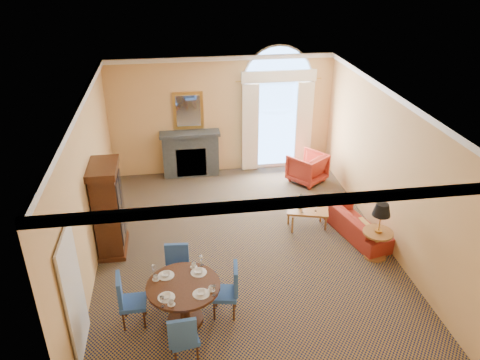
{
  "coord_description": "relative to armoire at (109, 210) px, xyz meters",
  "views": [
    {
      "loc": [
        -1.3,
        -8.16,
        5.78
      ],
      "look_at": [
        0.0,
        0.5,
        1.3
      ],
      "focal_mm": 35.0,
      "sensor_mm": 36.0,
      "label": 1
    }
  ],
  "objects": [
    {
      "name": "ground",
      "position": [
        2.72,
        -0.27,
        -0.94
      ],
      "size": [
        7.5,
        7.5,
        0.0
      ],
      "primitive_type": "plane",
      "color": "#111736",
      "rests_on": "ground"
    },
    {
      "name": "side_table",
      "position": [
        5.32,
        -1.09,
        -0.16
      ],
      "size": [
        0.61,
        0.61,
        1.22
      ],
      "color": "#9C612E",
      "rests_on": "ground"
    },
    {
      "name": "room_envelope",
      "position": [
        2.69,
        0.4,
        1.57
      ],
      "size": [
        6.04,
        7.52,
        3.45
      ],
      "color": "tan",
      "rests_on": "ground"
    },
    {
      "name": "dining_chair_east",
      "position": [
        2.18,
        -2.25,
        -0.39
      ],
      "size": [
        0.5,
        0.5,
        0.96
      ],
      "rotation": [
        0.0,
        0.0,
        1.37
      ],
      "color": "#264D95",
      "rests_on": "ground"
    },
    {
      "name": "dining_chair_north",
      "position": [
        1.32,
        -1.53,
        -0.39
      ],
      "size": [
        0.54,
        0.54,
        0.96
      ],
      "rotation": [
        0.0,
        0.0,
        2.81
      ],
      "color": "#264D95",
      "rests_on": "ground"
    },
    {
      "name": "armoire",
      "position": [
        0.0,
        0.0,
        0.0
      ],
      "size": [
        0.56,
        0.99,
        1.95
      ],
      "color": "#351A0C",
      "rests_on": "ground"
    },
    {
      "name": "dining_chair_west",
      "position": [
        0.46,
        -2.25,
        -0.39
      ],
      "size": [
        0.46,
        0.45,
        0.96
      ],
      "rotation": [
        0.0,
        0.0,
        -1.56
      ],
      "color": "#264D95",
      "rests_on": "ground"
    },
    {
      "name": "dining_chair_south",
      "position": [
        1.34,
        -3.25,
        -0.39
      ],
      "size": [
        0.49,
        0.49,
        0.96
      ],
      "rotation": [
        0.0,
        0.0,
        0.17
      ],
      "color": "#264D95",
      "rests_on": "ground"
    },
    {
      "name": "coffee_table",
      "position": [
        4.23,
        0.21,
        -0.51
      ],
      "size": [
        1.01,
        0.74,
        0.83
      ],
      "rotation": [
        0.0,
        0.0,
        -0.29
      ],
      "color": "#9C612E",
      "rests_on": "ground"
    },
    {
      "name": "dining_table",
      "position": [
        1.39,
        -2.34,
        -0.37
      ],
      "size": [
        1.23,
        1.23,
        0.97
      ],
      "color": "#351A0C",
      "rests_on": "ground"
    },
    {
      "name": "sofa",
      "position": [
        5.27,
        -0.27,
        -0.67
      ],
      "size": [
        1.13,
        1.93,
        0.53
      ],
      "primitive_type": "imported",
      "rotation": [
        0.0,
        0.0,
        1.82
      ],
      "color": "#A12B1D",
      "rests_on": "ground"
    },
    {
      "name": "armchair",
      "position": [
        4.86,
        2.43,
        -0.54
      ],
      "size": [
        1.2,
        1.2,
        0.79
      ],
      "primitive_type": "imported",
      "rotation": [
        0.0,
        0.0,
        3.79
      ],
      "color": "#A12B1D",
      "rests_on": "ground"
    }
  ]
}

